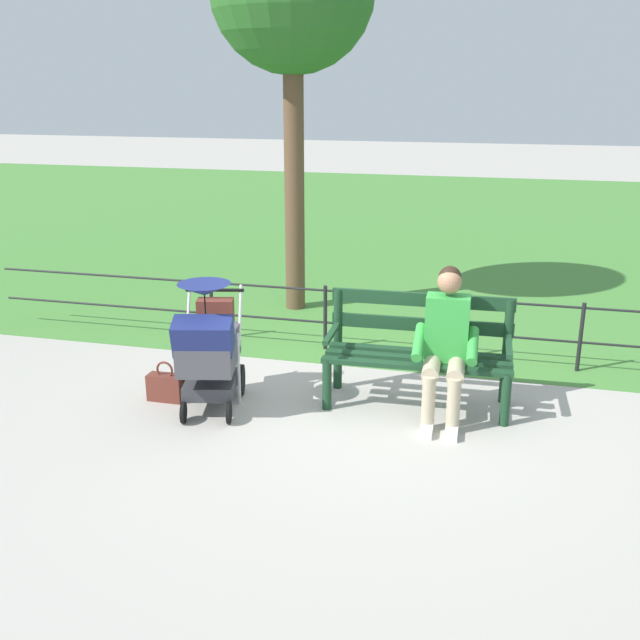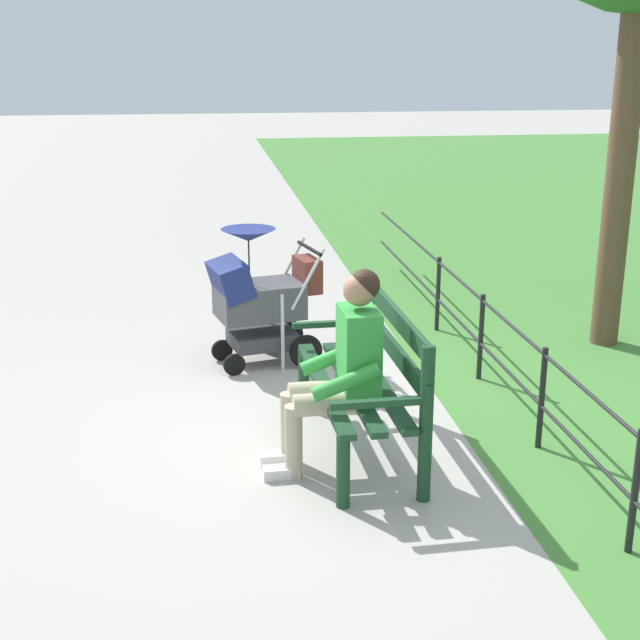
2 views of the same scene
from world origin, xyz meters
TOP-DOWN VIEW (x-y plane):
  - ground_plane at (0.00, 0.00)m, footprint 60.00×60.00m
  - park_bench at (-0.47, -0.12)m, footprint 1.61×0.64m
  - person_on_bench at (-0.72, 0.11)m, footprint 0.54×0.74m
  - stroller at (1.24, 0.47)m, footprint 0.68×0.97m
  - handbag at (1.70, 0.40)m, footprint 0.32×0.14m
  - park_fence at (-0.50, -1.23)m, footprint 8.96×0.04m

SIDE VIEW (x-z plane):
  - ground_plane at x=0.00m, z-range 0.00..0.00m
  - handbag at x=1.70m, z-range -0.06..0.31m
  - park_fence at x=-0.50m, z-range 0.08..0.78m
  - park_bench at x=-0.47m, z-range 0.05..1.01m
  - stroller at x=1.24m, z-range 0.02..1.17m
  - person_on_bench at x=-0.72m, z-range 0.04..1.31m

